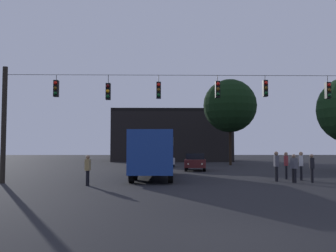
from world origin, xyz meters
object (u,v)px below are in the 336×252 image
(car_far_left, at_px, (164,159))
(pedestrian_near_bus, at_px, (301,164))
(pedestrian_trailing, at_px, (286,164))
(pedestrian_far_side, at_px, (88,168))
(pedestrian_crossing_left, at_px, (276,164))
(city_bus, at_px, (155,150))
(pedestrian_crossing_right, at_px, (312,167))
(pedestrian_crossing_center, at_px, (294,167))
(car_near_right, at_px, (195,162))
(tree_behind_building, at_px, (230,106))

(car_far_left, xyz_separation_m, pedestrian_near_bus, (8.40, -17.48, 0.21))
(pedestrian_trailing, xyz_separation_m, pedestrian_far_side, (-11.90, -4.02, -0.08))
(pedestrian_crossing_left, relative_size, pedestrian_near_bus, 1.01)
(pedestrian_crossing_left, relative_size, pedestrian_trailing, 1.03)
(pedestrian_near_bus, xyz_separation_m, pedestrian_trailing, (-0.66, 0.82, -0.02))
(city_bus, xyz_separation_m, pedestrian_far_side, (-3.44, -5.65, -0.96))
(city_bus, xyz_separation_m, pedestrian_crossing_left, (7.32, -3.28, -0.85))
(pedestrian_crossing_left, distance_m, pedestrian_crossing_right, 1.99)
(pedestrian_near_bus, bearing_deg, pedestrian_crossing_center, -121.65)
(pedestrian_crossing_left, bearing_deg, pedestrian_trailing, 55.38)
(car_far_left, height_order, pedestrian_crossing_left, pedestrian_crossing_left)
(car_far_left, xyz_separation_m, pedestrian_trailing, (7.73, -16.67, 0.19))
(pedestrian_crossing_center, bearing_deg, pedestrian_crossing_left, 130.29)
(city_bus, relative_size, pedestrian_crossing_right, 6.77)
(pedestrian_crossing_center, height_order, pedestrian_near_bus, pedestrian_near_bus)
(city_bus, xyz_separation_m, pedestrian_trailing, (8.46, -1.63, -0.88))
(city_bus, height_order, pedestrian_near_bus, city_bus)
(pedestrian_crossing_center, bearing_deg, city_bus, 152.72)
(pedestrian_near_bus, bearing_deg, city_bus, 164.99)
(pedestrian_crossing_center, bearing_deg, pedestrian_trailing, 81.10)
(car_near_right, bearing_deg, pedestrian_near_bus, -61.69)
(pedestrian_crossing_center, bearing_deg, car_far_left, 110.92)
(pedestrian_crossing_right, bearing_deg, pedestrian_trailing, 104.09)
(car_far_left, distance_m, pedestrian_crossing_center, 20.55)
(pedestrian_far_side, bearing_deg, car_near_right, 63.05)
(car_near_right, height_order, pedestrian_trailing, pedestrian_trailing)
(tree_behind_building, bearing_deg, pedestrian_crossing_center, -91.42)
(pedestrian_trailing, relative_size, pedestrian_far_side, 1.07)
(pedestrian_crossing_center, xyz_separation_m, pedestrian_crossing_right, (1.03, -0.00, 0.00))
(car_near_right, distance_m, pedestrian_trailing, 10.83)
(car_far_left, distance_m, pedestrian_crossing_left, 19.47)
(pedestrian_far_side, distance_m, tree_behind_building, 27.83)
(car_near_right, distance_m, tree_behind_building, 13.39)
(pedestrian_crossing_center, relative_size, pedestrian_far_side, 1.01)
(car_far_left, distance_m, pedestrian_crossing_right, 20.94)
(city_bus, relative_size, tree_behind_building, 1.08)
(car_near_right, xyz_separation_m, pedestrian_trailing, (4.96, -9.63, 0.19))
(pedestrian_crossing_right, distance_m, pedestrian_near_bus, 1.72)
(pedestrian_crossing_left, height_order, pedestrian_trailing, pedestrian_crossing_left)
(car_near_right, height_order, pedestrian_near_bus, pedestrian_near_bus)
(car_near_right, relative_size, pedestrian_trailing, 2.58)
(pedestrian_crossing_right, xyz_separation_m, tree_behind_building, (-0.47, 22.83, 6.13))
(city_bus, relative_size, pedestrian_crossing_center, 6.78)
(pedestrian_crossing_right, bearing_deg, pedestrian_far_side, -173.24)
(city_bus, xyz_separation_m, tree_behind_building, (8.63, 18.66, 5.19))
(pedestrian_crossing_center, xyz_separation_m, tree_behind_building, (0.57, 22.82, 6.13))
(city_bus, height_order, tree_behind_building, tree_behind_building)
(city_bus, distance_m, tree_behind_building, 21.21)
(pedestrian_crossing_left, relative_size, tree_behind_building, 0.17)
(city_bus, relative_size, car_near_right, 2.48)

